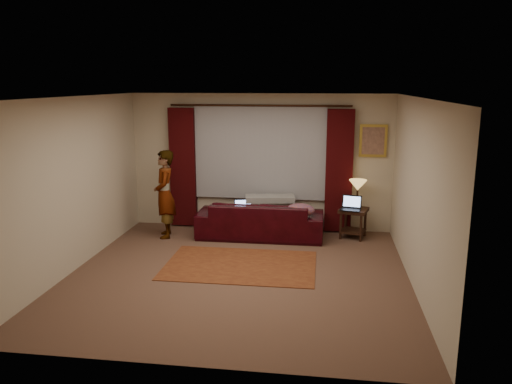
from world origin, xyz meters
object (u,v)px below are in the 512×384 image
tiffany_lamp (357,194)px  laptop_table (351,203)px  sofa (260,212)px  end_table (353,223)px  person (165,194)px  laptop_sofa (244,207)px

tiffany_lamp → laptop_table: (-0.12, -0.20, -0.13)m
sofa → end_table: (1.69, 0.18, -0.19)m
laptop_table → person: (-3.36, -0.28, 0.13)m
laptop_sofa → end_table: size_ratio=0.65×
sofa → tiffany_lamp: bearing=-172.1°
laptop_table → person: 3.38m
laptop_sofa → end_table: (1.99, 0.31, -0.31)m
person → end_table: bearing=78.9°
laptop_sofa → tiffany_lamp: size_ratio=0.69×
sofa → laptop_table: (1.63, 0.05, 0.21)m
laptop_table → end_table: bearing=75.1°
laptop_sofa → tiffany_lamp: (2.04, 0.38, 0.23)m
sofa → laptop_table: 1.64m
sofa → laptop_sofa: 0.34m
end_table → sofa: bearing=-173.9°
end_table → person: size_ratio=0.34×
tiffany_lamp → laptop_table: size_ratio=1.38×
sofa → tiffany_lamp: size_ratio=4.42×
sofa → laptop_table: size_ratio=6.09×
laptop_table → sofa: bearing=-166.5°
tiffany_lamp → sofa: bearing=-171.7°
laptop_table → person: bearing=-163.5°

